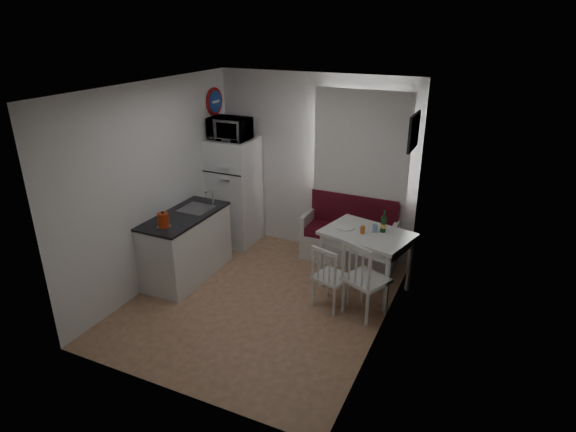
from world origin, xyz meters
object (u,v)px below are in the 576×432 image
object	(u,v)px
dining_table	(367,239)
microwave	(230,129)
chair_right	(364,273)
bench	(349,240)
kettle	(163,220)
kitchen_counter	(187,245)
wine_bottle	(384,221)
fridge	(234,192)
chair_left	(330,272)

from	to	relation	value
dining_table	microwave	bearing A→B (deg)	-179.23
dining_table	chair_right	world-z (taller)	chair_right
bench	kettle	xyz separation A→B (m)	(-1.80, -1.83, 0.69)
kitchen_counter	wine_bottle	bearing A→B (deg)	17.55
bench	dining_table	bearing A→B (deg)	-57.71
bench	microwave	distance (m)	2.36
fridge	microwave	world-z (taller)	microwave
dining_table	fridge	world-z (taller)	fridge
wine_bottle	microwave	bearing A→B (deg)	170.20
microwave	wine_bottle	world-z (taller)	microwave
chair_left	microwave	xyz separation A→B (m)	(-2.01, 1.17, 1.29)
kitchen_counter	chair_right	size ratio (longest dim) A/B	2.22
dining_table	kettle	size ratio (longest dim) A/B	5.57
dining_table	fridge	xyz separation A→B (m)	(-2.26, 0.57, 0.11)
dining_table	chair_right	bearing A→B (deg)	-62.02
kettle	bench	bearing A→B (deg)	45.44
chair_left	wine_bottle	xyz separation A→B (m)	(0.42, 0.75, 0.43)
kitchen_counter	bench	size ratio (longest dim) A/B	0.98
microwave	kitchen_counter	bearing A→B (deg)	-90.94
fridge	wine_bottle	world-z (taller)	fridge
dining_table	kettle	distance (m)	2.53
chair_right	fridge	distance (m)	2.74
bench	chair_left	bearing A→B (deg)	-82.31
bench	microwave	bearing A→B (deg)	-174.97
dining_table	wine_bottle	size ratio (longest dim) A/B	4.26
microwave	wine_bottle	bearing A→B (deg)	-9.80
dining_table	wine_bottle	world-z (taller)	wine_bottle
dining_table	chair_right	size ratio (longest dim) A/B	2.03
kitchen_counter	dining_table	world-z (taller)	kitchen_counter
chair_right	microwave	bearing A→B (deg)	178.68
chair_right	wine_bottle	bearing A→B (deg)	114.74
bench	kettle	size ratio (longest dim) A/B	6.19
kettle	microwave	bearing A→B (deg)	91.03
dining_table	chair_left	xyz separation A→B (m)	(-0.25, -0.65, -0.20)
microwave	kettle	world-z (taller)	microwave
chair_left	fridge	size ratio (longest dim) A/B	0.29
fridge	kettle	distance (m)	1.73
wine_bottle	fridge	bearing A→B (deg)	169.06
kettle	wine_bottle	size ratio (longest dim) A/B	0.76
microwave	kettle	xyz separation A→B (m)	(0.03, -1.67, -0.79)
wine_bottle	kettle	bearing A→B (deg)	-152.54
fridge	wine_bottle	size ratio (longest dim) A/B	5.79
dining_table	chair_left	bearing A→B (deg)	-97.19
chair_left	microwave	bearing A→B (deg)	167.40
microwave	dining_table	bearing A→B (deg)	-12.95
kitchen_counter	bench	world-z (taller)	kitchen_counter
chair_right	microwave	world-z (taller)	microwave
microwave	kettle	bearing A→B (deg)	-88.97
bench	dining_table	size ratio (longest dim) A/B	1.11
bench	wine_bottle	xyz separation A→B (m)	(0.60, -0.58, 0.62)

